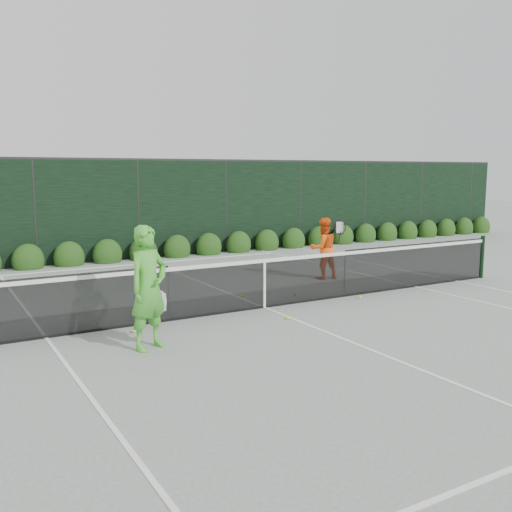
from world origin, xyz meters
TOP-DOWN VIEW (x-y plane):
  - ground at (0.00, 0.00)m, footprint 80.00×80.00m
  - tennis_net at (-0.02, 0.00)m, footprint 12.90×0.10m
  - player_woman at (-2.84, -1.34)m, footprint 0.81×0.69m
  - player_man at (2.87, 1.93)m, footprint 0.90×0.66m
  - court_lines at (0.00, 0.00)m, footprint 11.03×23.83m
  - windscreen_fence at (0.00, -2.71)m, footprint 32.00×21.07m
  - hedge_row at (-0.00, 7.15)m, footprint 31.66×0.65m
  - tennis_balls at (-0.20, 0.15)m, footprint 5.04×2.07m

SIDE VIEW (x-z plane):
  - ground at x=0.00m, z-range 0.00..0.00m
  - court_lines at x=0.00m, z-range 0.00..0.01m
  - tennis_balls at x=-0.20m, z-range 0.00..0.07m
  - hedge_row at x=0.00m, z-range -0.23..0.70m
  - tennis_net at x=-0.02m, z-range 0.00..1.07m
  - player_man at x=2.87m, z-range 0.00..1.53m
  - player_woman at x=-2.84m, z-range 0.00..1.88m
  - windscreen_fence at x=0.00m, z-range -0.02..3.04m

